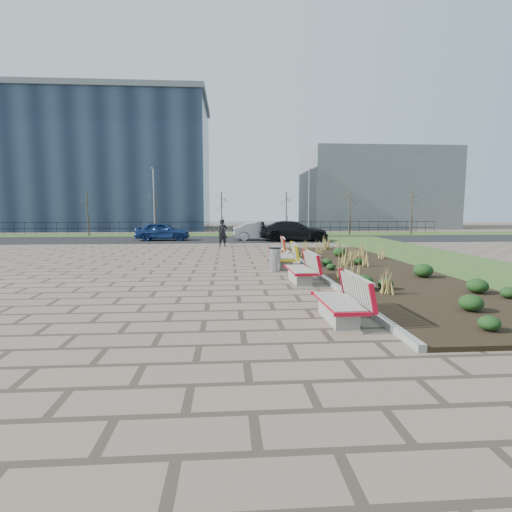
{
  "coord_description": "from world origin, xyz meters",
  "views": [
    {
      "loc": [
        0.54,
        -10.49,
        2.51
      ],
      "look_at": [
        1.5,
        3.0,
        0.9
      ],
      "focal_mm": 28.0,
      "sensor_mm": 36.0,
      "label": 1
    }
  ],
  "objects": [
    {
      "name": "tree_b",
      "position": [
        -6.0,
        26.5,
        2.04
      ],
      "size": [
        1.4,
        1.4,
        4.0
      ],
      "primitive_type": null,
      "color": "#4C3D2D",
      "rests_on": "grass_verge_far"
    },
    {
      "name": "lamp_west",
      "position": [
        -6.0,
        26.0,
        3.04
      ],
      "size": [
        0.24,
        0.6,
        6.0
      ],
      "primitive_type": null,
      "color": "gray",
      "rests_on": "grass_verge_far"
    },
    {
      "name": "car_blue",
      "position": [
        -4.56,
        21.31,
        0.74
      ],
      "size": [
        4.21,
        1.7,
        1.43
      ],
      "primitive_type": "imported",
      "rotation": [
        0.0,
        0.0,
        1.57
      ],
      "color": "navy",
      "rests_on": "road"
    },
    {
      "name": "bench_d",
      "position": [
        3.0,
        9.97,
        0.5
      ],
      "size": [
        1.07,
        2.17,
        1.0
      ],
      "primitive_type": null,
      "rotation": [
        0.0,
        0.0,
        -0.08
      ],
      "color": "red",
      "rests_on": "ground"
    },
    {
      "name": "bench_c",
      "position": [
        3.0,
        6.41,
        0.5
      ],
      "size": [
        1.05,
        2.16,
        1.0
      ],
      "primitive_type": null,
      "rotation": [
        0.0,
        0.0,
        -0.07
      ],
      "color": "yellow",
      "rests_on": "ground"
    },
    {
      "name": "bench_b",
      "position": [
        3.0,
        2.88,
        0.5
      ],
      "size": [
        0.97,
        2.13,
        1.0
      ],
      "primitive_type": null,
      "rotation": [
        0.0,
        0.0,
        0.03
      ],
      "color": "red",
      "rests_on": "ground"
    },
    {
      "name": "building_grey",
      "position": [
        20.0,
        42.0,
        5.0
      ],
      "size": [
        18.0,
        12.0,
        10.0
      ],
      "primitive_type": "cube",
      "color": "slate",
      "rests_on": "ground"
    },
    {
      "name": "building_glass",
      "position": [
        -22.0,
        40.0,
        7.5
      ],
      "size": [
        40.0,
        14.0,
        15.0
      ],
      "primitive_type": "cube",
      "color": "#192338",
      "rests_on": "ground"
    },
    {
      "name": "litter_bin",
      "position": [
        2.44,
        5.44,
        0.47
      ],
      "size": [
        0.5,
        0.5,
        0.93
      ],
      "primitive_type": "cylinder",
      "color": "#B2B2B7",
      "rests_on": "ground"
    },
    {
      "name": "tree_e",
      "position": [
        12.0,
        26.5,
        2.04
      ],
      "size": [
        1.4,
        1.4,
        4.0
      ],
      "primitive_type": null,
      "color": "#4C3D2D",
      "rests_on": "grass_verge_far"
    },
    {
      "name": "car_silver",
      "position": [
        3.12,
        21.13,
        0.73
      ],
      "size": [
        4.3,
        1.54,
        1.41
      ],
      "primitive_type": "imported",
      "rotation": [
        0.0,
        0.0,
        1.58
      ],
      "color": "#97999E",
      "rests_on": "road"
    },
    {
      "name": "railing_fence",
      "position": [
        0.0,
        29.5,
        0.64
      ],
      "size": [
        44.0,
        0.1,
        1.2
      ],
      "primitive_type": null,
      "color": "black",
      "rests_on": "grass_verge_far"
    },
    {
      "name": "tree_c",
      "position": [
        0.0,
        26.5,
        2.04
      ],
      "size": [
        1.4,
        1.4,
        4.0
      ],
      "primitive_type": null,
      "color": "#4C3D2D",
      "rests_on": "grass_verge_far"
    },
    {
      "name": "tree_a",
      "position": [
        -12.0,
        26.5,
        2.04
      ],
      "size": [
        1.4,
        1.4,
        4.0
      ],
      "primitive_type": null,
      "color": "#4C3D2D",
      "rests_on": "grass_verge_far"
    },
    {
      "name": "tree_d",
      "position": [
        6.0,
        26.5,
        2.04
      ],
      "size": [
        1.4,
        1.4,
        4.0
      ],
      "primitive_type": null,
      "color": "#4C3D2D",
      "rests_on": "grass_verge_far"
    },
    {
      "name": "car_black",
      "position": [
        5.65,
        20.12,
        0.79
      ],
      "size": [
        5.47,
        2.57,
        1.54
      ],
      "primitive_type": "imported",
      "rotation": [
        0.0,
        0.0,
        1.49
      ],
      "color": "black",
      "rests_on": "road"
    },
    {
      "name": "grass_verge_far",
      "position": [
        0.0,
        28.0,
        0.02
      ],
      "size": [
        80.0,
        5.0,
        0.04
      ],
      "primitive_type": "cube",
      "color": "#33511E",
      "rests_on": "ground"
    },
    {
      "name": "tree_f",
      "position": [
        18.0,
        26.5,
        2.04
      ],
      "size": [
        1.4,
        1.4,
        4.0
      ],
      "primitive_type": null,
      "color": "#4C3D2D",
      "rests_on": "grass_verge_far"
    },
    {
      "name": "lamp_east",
      "position": [
        8.0,
        26.0,
        3.04
      ],
      "size": [
        0.24,
        0.6,
        6.0
      ],
      "primitive_type": null,
      "color": "gray",
      "rests_on": "grass_verge_far"
    },
    {
      "name": "planting_bed",
      "position": [
        6.25,
        5.0,
        0.05
      ],
      "size": [
        4.5,
        18.0,
        0.1
      ],
      "primitive_type": "cube",
      "color": "black",
      "rests_on": "ground"
    },
    {
      "name": "ground",
      "position": [
        0.0,
        0.0,
        0.0
      ],
      "size": [
        120.0,
        120.0,
        0.0
      ],
      "primitive_type": "plane",
      "color": "#735F4F",
      "rests_on": "ground"
    },
    {
      "name": "planting_curb",
      "position": [
        3.92,
        5.0,
        0.07
      ],
      "size": [
        0.16,
        18.0,
        0.15
      ],
      "primitive_type": "cube",
      "color": "gray",
      "rests_on": "ground"
    },
    {
      "name": "grass_verge_near",
      "position": [
        11.0,
        5.0,
        0.02
      ],
      "size": [
        5.0,
        38.0,
        0.04
      ],
      "primitive_type": "cube",
      "color": "#33511E",
      "rests_on": "ground"
    },
    {
      "name": "bench_a",
      "position": [
        3.0,
        -1.89,
        0.5
      ],
      "size": [
        0.93,
        2.11,
        1.0
      ],
      "primitive_type": null,
      "rotation": [
        0.0,
        0.0,
        0.01
      ],
      "color": "red",
      "rests_on": "ground"
    },
    {
      "name": "pedestrian",
      "position": [
        0.21,
        15.9,
        0.91
      ],
      "size": [
        0.77,
        0.62,
        1.83
      ],
      "primitive_type": "imported",
      "rotation": [
        0.0,
        0.0,
        0.32
      ],
      "color": "black",
      "rests_on": "ground"
    },
    {
      "name": "road",
      "position": [
        0.0,
        22.0,
        0.01
      ],
      "size": [
        80.0,
        7.0,
        0.02
      ],
      "primitive_type": "cube",
      "color": "black",
      "rests_on": "ground"
    }
  ]
}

